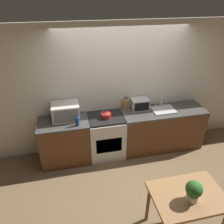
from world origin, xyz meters
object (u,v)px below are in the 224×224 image
(bottle, at_px, (77,121))
(dining_table, at_px, (187,200))
(toaster_oven, at_px, (140,104))
(stove_range, at_px, (106,136))
(kettle, at_px, (106,114))
(microwave, at_px, (66,112))

(bottle, bearing_deg, dining_table, -53.83)
(toaster_oven, bearing_deg, stove_range, -167.67)
(kettle, height_order, bottle, bottle)
(bottle, xyz_separation_m, toaster_oven, (1.30, 0.35, 0.02))
(stove_range, distance_m, toaster_oven, 0.95)
(kettle, bearing_deg, dining_table, -69.45)
(kettle, distance_m, dining_table, 2.05)
(bottle, xyz_separation_m, dining_table, (1.27, -1.73, -0.33))
(microwave, bearing_deg, kettle, -8.85)
(kettle, bearing_deg, bottle, -163.35)
(microwave, relative_size, dining_table, 0.53)
(kettle, relative_size, microwave, 0.41)
(stove_range, distance_m, bottle, 0.80)
(microwave, height_order, dining_table, microwave)
(kettle, distance_m, toaster_oven, 0.77)
(kettle, bearing_deg, microwave, 171.15)
(dining_table, bearing_deg, stove_range, 110.29)
(stove_range, relative_size, dining_table, 0.95)
(stove_range, distance_m, kettle, 0.52)
(kettle, height_order, microwave, microwave)
(kettle, xyz_separation_m, dining_table, (0.71, -1.90, -0.31))
(toaster_oven, distance_m, dining_table, 2.11)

